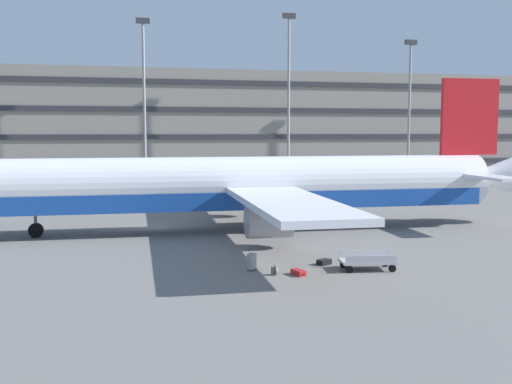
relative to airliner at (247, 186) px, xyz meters
The scene contains 11 objects.
ground_plane 7.30m from the airliner, 162.57° to the left, with size 600.00×600.00×0.00m, color slate.
terminal_structure 55.44m from the airliner, 96.61° to the left, with size 147.94×15.39×15.57m.
airliner is the anchor object (origin of this frame).
light_mast_center_left 43.96m from the airliner, 96.28° to the left, with size 1.80×0.50×21.42m.
light_mast_center_right 46.46m from the airliner, 70.30° to the left, with size 1.80×0.50×22.89m.
light_mast_right 55.14m from the airliner, 51.60° to the left, with size 1.80×0.50×19.91m.
suitcase_red 13.14m from the airliner, 91.51° to the right, with size 0.59×0.85×0.25m.
suitcase_scuffed 11.48m from the airliner, 81.91° to the right, with size 0.81×0.70×0.27m.
suitcase_upright 11.86m from the airliner, 101.07° to the right, with size 0.50×0.49×1.03m.
backpack_black 12.92m from the airliner, 96.29° to the right, with size 0.41×0.43×0.46m.
baggage_cart 13.21m from the airliner, 75.67° to the right, with size 3.36×1.64×0.82m.
Camera 1 is at (-2.04, -40.77, 6.64)m, focal length 41.92 mm.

